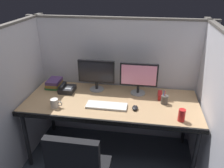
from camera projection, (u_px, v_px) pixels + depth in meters
cubicle_partition_rear at (117, 80)px, 2.87m from camera, size 2.21×0.06×1.57m
cubicle_partition_left at (22, 94)px, 2.52m from camera, size 0.06×1.41×1.57m
cubicle_partition_right at (208, 109)px, 2.24m from camera, size 0.06×1.41×1.57m
desk at (111, 105)px, 2.50m from camera, size 1.90×0.80×0.74m
monitor_left at (96, 73)px, 2.64m from camera, size 0.43×0.17×0.37m
monitor_right at (139, 77)px, 2.55m from camera, size 0.43×0.17×0.37m
keyboard_main at (107, 106)px, 2.37m from camera, size 0.43×0.15×0.02m
computer_mouse at (135, 108)px, 2.32m from camera, size 0.06×0.10×0.04m
coffee_mug at (55, 103)px, 2.34m from camera, size 0.13×0.08×0.09m
soda_can at (182, 115)px, 2.11m from camera, size 0.07×0.07×0.12m
red_stapler at (160, 95)px, 2.54m from camera, size 0.04×0.15×0.06m
desk_phone at (67, 89)px, 2.68m from camera, size 0.17×0.19×0.09m
pen_cup at (165, 99)px, 2.41m from camera, size 0.08×0.08×0.15m
book_stack at (54, 83)px, 2.78m from camera, size 0.17×0.22×0.11m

